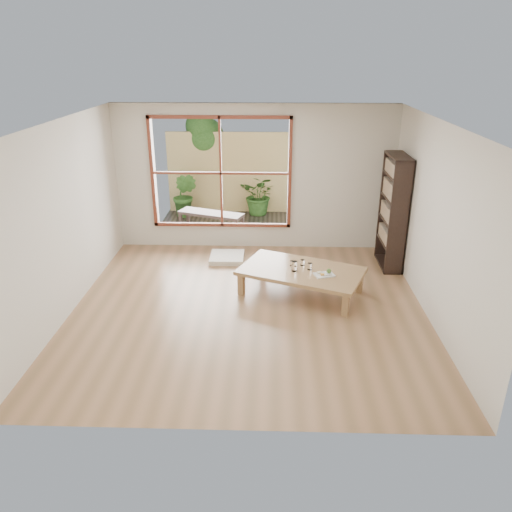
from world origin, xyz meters
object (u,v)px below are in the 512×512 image
at_px(garden_bench, 211,215).
at_px(low_table, 301,272).
at_px(food_tray, 325,274).
at_px(bookshelf, 393,212).

bearing_deg(garden_bench, low_table, -37.23).
xyz_separation_m(food_tray, garden_bench, (-2.00, 2.81, -0.03)).
bearing_deg(low_table, food_tray, -7.42).
height_order(bookshelf, garden_bench, bookshelf).
bearing_deg(low_table, bookshelf, 58.54).
relative_size(low_table, garden_bench, 1.49).
relative_size(low_table, food_tray, 6.19).
bearing_deg(food_tray, garden_bench, 107.82).
distance_m(food_tray, garden_bench, 3.45).
bearing_deg(bookshelf, food_tray, -132.75).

